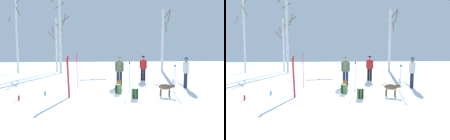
# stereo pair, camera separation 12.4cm
# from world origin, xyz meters

# --- Properties ---
(ground_plane) EXTENTS (60.00, 60.00, 0.00)m
(ground_plane) POSITION_xyz_m (0.00, 0.00, 0.00)
(ground_plane) COLOR white
(person_0) EXTENTS (0.51, 0.34, 1.72)m
(person_0) POSITION_xyz_m (0.52, 2.84, 0.98)
(person_0) COLOR #1E2338
(person_0) RESTS_ON ground_plane
(person_1) EXTENTS (0.35, 0.44, 1.72)m
(person_1) POSITION_xyz_m (4.05, 1.61, 0.98)
(person_1) COLOR #1E2338
(person_1) RESTS_ON ground_plane
(person_2) EXTENTS (0.45, 0.34, 1.72)m
(person_2) POSITION_xyz_m (2.43, 4.70, 0.98)
(person_2) COLOR black
(person_2) RESTS_ON ground_plane
(dog) EXTENTS (0.81, 0.49, 0.57)m
(dog) POSITION_xyz_m (2.23, -0.30, 0.39)
(dog) COLOR brown
(dog) RESTS_ON ground_plane
(ski_pair_planted_0) EXTENTS (0.03, 0.18, 1.91)m
(ski_pair_planted_0) POSITION_xyz_m (-1.93, 2.32, 0.95)
(ski_pair_planted_0) COLOR red
(ski_pair_planted_0) RESTS_ON ground_plane
(ski_pair_planted_1) EXTENTS (0.16, 0.20, 1.81)m
(ski_pair_planted_1) POSITION_xyz_m (-2.15, -0.18, 0.90)
(ski_pair_planted_1) COLOR red
(ski_pair_planted_1) RESTS_ON ground_plane
(ski_pair_lying_0) EXTENTS (1.89, 0.40, 0.05)m
(ski_pair_lying_0) POSITION_xyz_m (-1.02, 5.30, 0.01)
(ski_pair_lying_0) COLOR black
(ski_pair_lying_0) RESTS_ON ground_plane
(ski_poles_0) EXTENTS (0.07, 0.25, 1.50)m
(ski_poles_0) POSITION_xyz_m (0.73, 0.76, 0.80)
(ski_poles_0) COLOR #B2B2BC
(ski_poles_0) RESTS_ON ground_plane
(ski_poles_1) EXTENTS (0.07, 0.21, 1.39)m
(ski_poles_1) POSITION_xyz_m (2.82, 0.16, 0.74)
(ski_poles_1) COLOR #B2B2BC
(ski_poles_1) RESTS_ON ground_plane
(backpack_0) EXTENTS (0.32, 0.30, 0.44)m
(backpack_0) POSITION_xyz_m (0.15, 0.44, 0.21)
(backpack_0) COLOR #4C7F3F
(backpack_0) RESTS_ON ground_plane
(backpack_1) EXTENTS (0.29, 0.26, 0.44)m
(backpack_1) POSITION_xyz_m (0.35, 1.75, 0.21)
(backpack_1) COLOR #99591E
(backpack_1) RESTS_ON ground_plane
(backpack_2) EXTENTS (0.27, 0.30, 0.44)m
(backpack_2) POSITION_xyz_m (0.71, -0.66, 0.21)
(backpack_2) COLOR #4C7F3F
(backpack_2) RESTS_ON ground_plane
(water_bottle_0) EXTENTS (0.07, 0.07, 0.22)m
(water_bottle_0) POSITION_xyz_m (-4.13, -0.58, 0.10)
(water_bottle_0) COLOR red
(water_bottle_0) RESTS_ON ground_plane
(water_bottle_1) EXTENTS (0.07, 0.07, 0.21)m
(water_bottle_1) POSITION_xyz_m (-3.27, 0.36, 0.10)
(water_bottle_1) COLOR #1E72BF
(water_bottle_1) RESTS_ON ground_plane
(birch_tree_1) EXTENTS (1.10, 1.10, 7.38)m
(birch_tree_1) POSITION_xyz_m (-7.98, 11.00, 3.79)
(birch_tree_1) COLOR silver
(birch_tree_1) RESTS_ON ground_plane
(birch_tree_2) EXTENTS (1.42, 1.42, 5.20)m
(birch_tree_2) POSITION_xyz_m (-4.46, 11.54, 2.74)
(birch_tree_2) COLOR silver
(birch_tree_2) RESTS_ON ground_plane
(birch_tree_3) EXTENTS (1.52, 1.59, 7.90)m
(birch_tree_3) POSITION_xyz_m (-3.92, 10.27, 4.12)
(birch_tree_3) COLOR silver
(birch_tree_3) RESTS_ON ground_plane
(birch_tree_4) EXTENTS (0.89, 1.46, 6.19)m
(birch_tree_4) POSITION_xyz_m (6.14, 11.33, 3.25)
(birch_tree_4) COLOR silver
(birch_tree_4) RESTS_ON ground_plane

